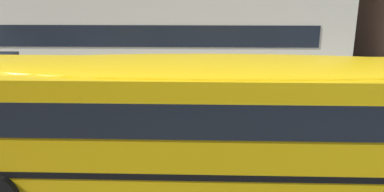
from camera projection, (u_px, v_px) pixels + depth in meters
The scene contains 4 objects.
ground_plane at pixel (248, 155), 10.24m from camera, with size 400.00×400.00×0.00m, color #38383D.
sidewalk_far at pixel (228, 80), 18.36m from camera, with size 120.00×3.00×0.01m, color gray.
lane_centreline at pixel (248, 155), 10.24m from camera, with size 110.00×0.16×0.01m, color silver.
school_bus at pixel (208, 115), 7.99m from camera, with size 13.25×3.18×2.96m.
Camera 1 is at (-1.24, -9.45, 4.33)m, focal length 35.86 mm.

